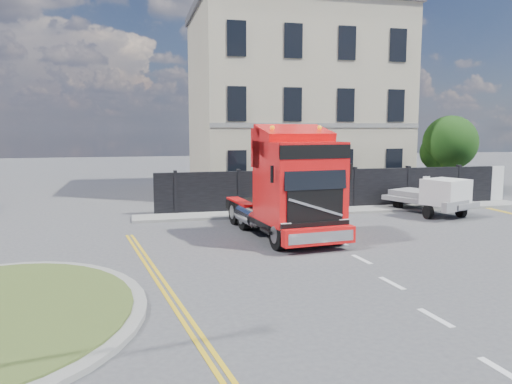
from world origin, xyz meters
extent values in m
plane|color=#424244|center=(0.00, 0.00, 0.00)|extent=(120.00, 120.00, 0.00)
cube|color=black|center=(6.00, 9.00, 1.00)|extent=(18.00, 0.25, 2.00)
cube|color=silver|center=(14.50, 9.00, 1.00)|extent=(2.60, 0.12, 2.00)
cube|color=#BBB295|center=(6.00, 16.50, 5.50)|extent=(12.00, 10.00, 11.00)
cube|color=#48484D|center=(6.00, 16.50, 11.25)|extent=(12.30, 10.30, 0.50)
cube|color=#BBB295|center=(9.00, 16.50, 12.00)|extent=(0.80, 0.80, 1.60)
cylinder|color=#382619|center=(14.50, 12.00, 1.20)|extent=(0.24, 0.24, 2.40)
sphere|color=#14340F|center=(14.50, 12.00, 3.20)|extent=(3.20, 3.20, 3.20)
sphere|color=#14340F|center=(14.00, 12.40, 2.60)|extent=(2.20, 2.20, 2.20)
cube|color=gray|center=(6.00, 8.10, 0.06)|extent=(20.00, 1.60, 0.12)
cube|color=black|center=(1.60, 4.05, 0.76)|extent=(3.12, 6.57, 0.45)
cube|color=red|center=(1.78, 2.29, 2.17)|extent=(2.78, 2.87, 2.82)
cube|color=red|center=(1.67, 3.35, 3.32)|extent=(2.60, 1.17, 1.41)
cube|color=black|center=(1.92, 1.01, 2.57)|extent=(2.21, 0.29, 1.06)
cube|color=red|center=(1.95, 0.69, 0.55)|extent=(2.54, 0.62, 0.55)
cylinder|color=black|center=(0.79, 1.38, 0.52)|extent=(0.43, 1.08, 1.05)
cylinder|color=gray|center=(0.79, 1.38, 0.52)|extent=(0.42, 0.61, 0.58)
cylinder|color=black|center=(2.95, 1.61, 0.52)|extent=(0.43, 1.08, 1.05)
cylinder|color=gray|center=(2.95, 1.61, 0.52)|extent=(0.42, 0.61, 0.58)
cylinder|color=black|center=(0.41, 4.93, 0.52)|extent=(0.43, 1.08, 1.05)
cylinder|color=gray|center=(0.41, 4.93, 0.52)|extent=(0.42, 0.61, 0.58)
cylinder|color=black|center=(2.57, 5.16, 0.52)|extent=(0.43, 1.08, 1.05)
cylinder|color=gray|center=(2.57, 5.16, 0.52)|extent=(0.42, 0.61, 0.58)
cylinder|color=black|center=(0.28, 6.14, 0.52)|extent=(0.43, 1.08, 1.05)
cylinder|color=gray|center=(0.28, 6.14, 0.52)|extent=(0.42, 0.61, 0.58)
cylinder|color=black|center=(2.45, 6.37, 0.52)|extent=(0.43, 1.08, 1.05)
cylinder|color=gray|center=(2.45, 6.37, 0.52)|extent=(0.42, 0.61, 0.58)
cube|color=slate|center=(9.74, 6.66, 0.62)|extent=(3.16, 4.57, 0.22)
cube|color=silver|center=(9.74, 5.33, 1.19)|extent=(2.16, 2.11, 1.15)
cylinder|color=black|center=(8.90, 5.33, 0.31)|extent=(0.22, 0.62, 0.62)
cylinder|color=black|center=(10.58, 5.33, 0.31)|extent=(0.22, 0.62, 0.62)
cylinder|color=black|center=(8.90, 7.98, 0.31)|extent=(0.22, 0.62, 0.62)
cylinder|color=black|center=(10.58, 7.98, 0.31)|extent=(0.22, 0.62, 0.62)
camera|label=1|loc=(-3.76, -14.24, 4.02)|focal=35.00mm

